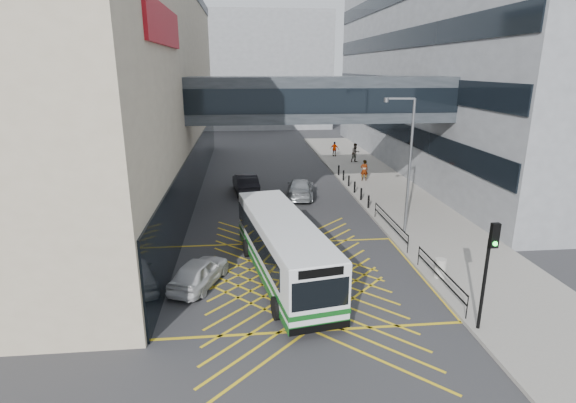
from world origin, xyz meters
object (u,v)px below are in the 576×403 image
object	(u,v)px
street_lamp	(407,158)
litter_bin	(440,268)
car_silver	(300,188)
pedestrian_b	(355,153)
bus	(283,247)
car_white	(199,272)
traffic_light	(489,262)
pedestrian_a	(364,170)
car_dark	(246,183)
pedestrian_c	(335,149)

from	to	relation	value
street_lamp	litter_bin	bearing A→B (deg)	-85.79
car_silver	pedestrian_b	bearing A→B (deg)	-112.10
bus	car_white	distance (m)	3.98
car_silver	pedestrian_b	size ratio (longest dim) A/B	2.52
litter_bin	pedestrian_b	bearing A→B (deg)	84.56
bus	pedestrian_b	xyz separation A→B (m)	(9.82, 25.46, -0.44)
bus	litter_bin	size ratio (longest dim) A/B	11.80
car_white	traffic_light	world-z (taller)	traffic_light
bus	pedestrian_a	size ratio (longest dim) A/B	5.90
car_white	pedestrian_b	distance (m)	29.28
car_white	car_dark	xyz separation A→B (m)	(2.26, 15.67, 0.12)
bus	traffic_light	distance (m)	8.92
car_dark	litter_bin	xyz separation A→B (m)	(8.89, -16.27, -0.17)
car_white	bus	bearing A→B (deg)	-152.36
car_dark	car_silver	xyz separation A→B (m)	(4.14, -1.72, -0.02)
car_white	car_silver	bearing A→B (deg)	-93.38
pedestrian_a	pedestrian_b	xyz separation A→B (m)	(1.16, 7.78, 0.06)
pedestrian_a	car_silver	bearing A→B (deg)	36.52
car_silver	pedestrian_b	xyz separation A→B (m)	(7.27, 11.95, 0.37)
car_silver	pedestrian_a	distance (m)	7.40
car_silver	litter_bin	distance (m)	15.31
pedestrian_a	car_dark	bearing A→B (deg)	15.66
litter_bin	pedestrian_b	world-z (taller)	pedestrian_b
car_white	street_lamp	world-z (taller)	street_lamp
litter_bin	pedestrian_a	distance (m)	18.77
street_lamp	litter_bin	distance (m)	7.27
car_white	street_lamp	distance (m)	13.28
pedestrian_a	pedestrian_c	distance (m)	11.11
pedestrian_b	bus	bearing A→B (deg)	-128.75
car_white	traffic_light	xyz separation A→B (m)	(10.79, -5.00, 2.27)
pedestrian_a	traffic_light	bearing A→B (deg)	87.99
bus	car_silver	xyz separation A→B (m)	(2.55, 13.52, -0.81)
pedestrian_c	pedestrian_a	bearing A→B (deg)	119.72
traffic_light	street_lamp	distance (m)	10.60
car_dark	car_white	bearing A→B (deg)	74.98
street_lamp	car_white	bearing A→B (deg)	-147.53
car_white	traffic_light	bearing A→B (deg)	176.42
car_dark	street_lamp	world-z (taller)	street_lamp
car_dark	car_silver	distance (m)	4.48
bus	pedestrian_b	bearing A→B (deg)	59.05
pedestrian_b	traffic_light	bearing A→B (deg)	-112.99
car_white	traffic_light	size ratio (longest dim) A/B	0.98
street_lamp	pedestrian_b	size ratio (longest dim) A/B	4.05
bus	street_lamp	distance (m)	9.60
car_dark	pedestrian_c	world-z (taller)	pedestrian_c
pedestrian_b	litter_bin	bearing A→B (deg)	-113.10
car_silver	pedestrian_b	world-z (taller)	pedestrian_b
bus	street_lamp	size ratio (longest dim) A/B	1.36
car_dark	pedestrian_c	xyz separation A→B (m)	(9.89, 13.54, 0.18)
street_lamp	pedestrian_a	bearing A→B (deg)	92.19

